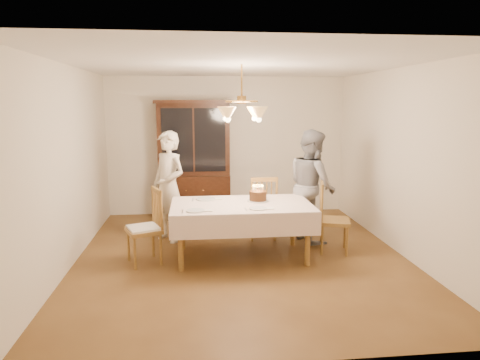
{
  "coord_description": "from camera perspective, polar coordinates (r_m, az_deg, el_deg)",
  "views": [
    {
      "loc": [
        -0.63,
        -5.63,
        2.1
      ],
      "look_at": [
        0.0,
        0.2,
        1.05
      ],
      "focal_mm": 32.0,
      "sensor_mm": 36.0,
      "label": 1
    }
  ],
  "objects": [
    {
      "name": "elderly_woman",
      "position": [
        6.62,
        -9.46,
        -0.88
      ],
      "size": [
        0.72,
        0.73,
        1.7
      ],
      "primitive_type": "imported",
      "rotation": [
        0.0,
        0.0,
        -0.79
      ],
      "color": "#F3E5CD",
      "rests_on": "ground"
    },
    {
      "name": "room_shell",
      "position": [
        5.69,
        0.22,
        4.92
      ],
      "size": [
        5.0,
        5.0,
        5.0
      ],
      "color": "white",
      "rests_on": "ground"
    },
    {
      "name": "ground",
      "position": [
        6.04,
        0.21,
        -10.19
      ],
      "size": [
        5.0,
        5.0,
        0.0
      ],
      "primitive_type": "plane",
      "color": "#583919",
      "rests_on": "ground"
    },
    {
      "name": "chandelier",
      "position": [
        5.66,
        0.22,
        8.91
      ],
      "size": [
        0.62,
        0.62,
        0.73
      ],
      "color": "#BF8C3F",
      "rests_on": "ground"
    },
    {
      "name": "chair_left_end",
      "position": [
        5.82,
        -12.63,
        -6.52
      ],
      "size": [
        0.55,
        0.56,
        1.0
      ],
      "color": "brown",
      "rests_on": "ground"
    },
    {
      "name": "dining_table",
      "position": [
        5.84,
        0.21,
        -3.89
      ],
      "size": [
        1.9,
        1.1,
        0.76
      ],
      "color": "brown",
      "rests_on": "ground"
    },
    {
      "name": "adult_in_grey",
      "position": [
        6.64,
        9.55,
        -0.74
      ],
      "size": [
        0.77,
        0.93,
        1.72
      ],
      "primitive_type": "imported",
      "rotation": [
        0.0,
        0.0,
        1.72
      ],
      "color": "slate",
      "rests_on": "ground"
    },
    {
      "name": "birthday_cake",
      "position": [
        5.96,
        2.4,
        -2.18
      ],
      "size": [
        0.3,
        0.3,
        0.23
      ],
      "color": "white",
      "rests_on": "dining_table"
    },
    {
      "name": "chair_far_side",
      "position": [
        6.74,
        3.01,
        -4.09
      ],
      "size": [
        0.45,
        0.43,
        1.0
      ],
      "color": "brown",
      "rests_on": "ground"
    },
    {
      "name": "chair_right_end",
      "position": [
        6.26,
        12.36,
        -5.43
      ],
      "size": [
        0.52,
        0.54,
        1.0
      ],
      "color": "brown",
      "rests_on": "ground"
    },
    {
      "name": "china_hutch",
      "position": [
        7.95,
        -6.14,
        2.46
      ],
      "size": [
        1.38,
        0.54,
        2.16
      ],
      "color": "black",
      "rests_on": "ground"
    },
    {
      "name": "place_setting_far_left",
      "position": [
        6.09,
        -4.48,
        -2.54
      ],
      "size": [
        0.42,
        0.27,
        0.02
      ],
      "color": "white",
      "rests_on": "dining_table"
    },
    {
      "name": "place_setting_near_right",
      "position": [
        5.54,
        2.55,
        -3.8
      ],
      "size": [
        0.37,
        0.23,
        0.02
      ],
      "color": "white",
      "rests_on": "dining_table"
    },
    {
      "name": "place_setting_near_left",
      "position": [
        5.45,
        -5.82,
        -4.09
      ],
      "size": [
        0.38,
        0.23,
        0.02
      ],
      "color": "white",
      "rests_on": "dining_table"
    }
  ]
}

